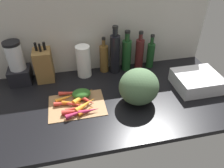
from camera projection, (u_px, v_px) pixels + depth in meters
The scene contains 27 objects.
ground_plane at pixel (104, 100), 139.89cm from camera, with size 170.00×80.00×3.00cm, color black.
wall_back at pixel (93, 31), 151.42cm from camera, with size 170.00×3.00×60.00cm, color #BCB7AD.
cutting_board at pixel (77, 105), 133.23cm from camera, with size 34.28×24.91×0.80cm, color #997047.
carrot_0 at pixel (84, 96), 136.85cm from camera, with size 3.54×3.54×17.43cm, color orange.
carrot_1 at pixel (86, 111), 126.90cm from camera, with size 2.33×2.33×10.96cm, color orange.
carrot_2 at pixel (72, 103), 132.03cm from camera, with size 2.69×2.69×12.68cm, color orange.
carrot_3 at pixel (77, 113), 124.85cm from camera, with size 2.93×2.93×14.25cm, color #B2264C.
carrot_4 at pixel (76, 105), 131.09cm from camera, with size 2.41×2.41×15.34cm, color red.
carrot_5 at pixel (86, 104), 130.49cm from camera, with size 3.37×3.37×15.38cm, color orange.
carrot_6 at pixel (65, 98), 136.04cm from camera, with size 2.65×2.65×13.05cm, color orange.
carrot_7 at pixel (66, 103), 131.98cm from camera, with size 2.56×2.56×14.70cm, color red.
carrot_8 at pixel (87, 100), 133.76cm from camera, with size 3.40×3.40×12.18cm, color red.
carrot_9 at pixel (73, 93), 140.08cm from camera, with size 2.63×2.63×17.94cm, color red.
carrot_10 at pixel (74, 109), 128.11cm from camera, with size 2.60×2.60×10.32cm, color red.
carrot_11 at pixel (89, 111), 126.45cm from camera, with size 2.86×2.86×12.52cm, color #B2264C.
carrot_12 at pixel (73, 111), 125.67cm from camera, with size 3.18×3.18×12.85cm, color red.
carrot_greens_pile at pixel (81, 94), 137.48cm from camera, with size 11.91×9.16×5.04cm, color #2D6023.
winter_squash at pixel (139, 87), 130.00cm from camera, with size 24.40×22.71×22.76cm, color #4C6B47.
knife_block at pixel (44, 65), 150.12cm from camera, with size 11.75×14.52×28.18cm.
blender_appliance at pixel (18, 66), 146.01cm from camera, with size 14.48×14.48×30.63cm.
paper_towel_roll at pixel (84, 61), 153.70cm from camera, with size 10.16×10.16×23.22cm, color white.
bottle_0 at pixel (104, 58), 158.99cm from camera, with size 6.44×6.44×27.16cm.
bottle_1 at pixel (115, 53), 155.24cm from camera, with size 7.23×7.23×35.83cm.
bottle_2 at pixel (127, 54), 159.79cm from camera, with size 6.95×6.95×30.98cm.
bottle_3 at pixel (139, 54), 160.42cm from camera, with size 6.24×6.24×30.15cm.
bottle_4 at pixel (150, 54), 164.09cm from camera, with size 5.73×5.73×26.39cm.
dish_rack at pixel (197, 81), 146.05cm from camera, with size 29.20×25.25×9.54cm, color silver.
Camera 1 is at (-17.81, -104.96, 89.97)cm, focal length 34.66 mm.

